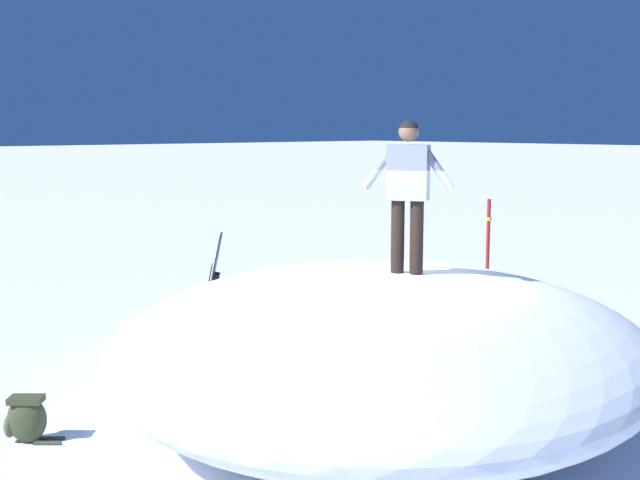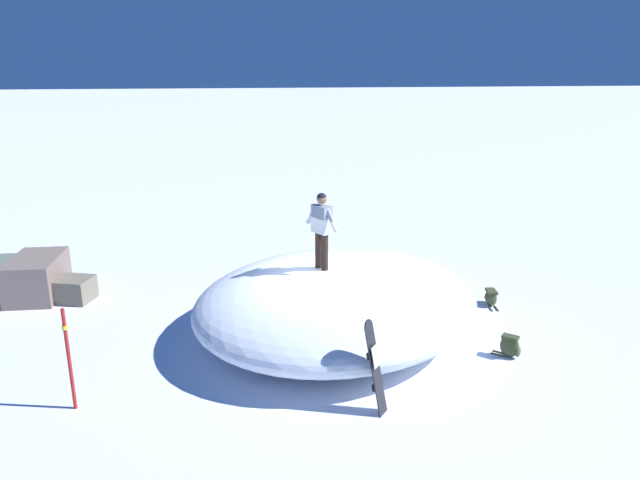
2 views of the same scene
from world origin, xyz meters
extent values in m
plane|color=white|center=(0.00, 0.00, 0.00)|extent=(240.00, 240.00, 0.00)
ellipsoid|color=white|center=(0.39, 0.13, 0.71)|extent=(8.30, 8.21, 1.43)
cylinder|color=black|center=(0.02, 0.29, 1.81)|extent=(0.14, 0.14, 0.76)
cylinder|color=black|center=(0.13, 0.12, 1.81)|extent=(0.14, 0.14, 0.76)
cube|color=#8C939E|center=(0.08, 0.21, 2.47)|extent=(0.41, 0.47, 0.57)
sphere|color=#936B4C|center=(0.08, 0.21, 2.89)|extent=(0.21, 0.21, 0.21)
cylinder|color=#8C939E|center=(-0.08, 0.46, 2.52)|extent=(0.26, 0.36, 0.47)
cylinder|color=#8C939E|center=(0.23, -0.05, 2.52)|extent=(0.26, 0.36, 0.47)
sphere|color=black|center=(0.08, 0.21, 2.91)|extent=(0.20, 0.20, 0.20)
cube|color=black|center=(0.52, -2.86, 0.73)|extent=(0.42, 0.41, 1.47)
cylinder|color=black|center=(0.40, -2.77, 1.47)|extent=(0.22, 0.25, 0.26)
cube|color=#B2B2B7|center=(0.51, -2.86, 1.00)|extent=(0.20, 0.22, 0.35)
cube|color=black|center=(0.45, -2.80, 1.00)|extent=(0.19, 0.20, 0.12)
cube|color=black|center=(0.53, -2.87, 0.47)|extent=(0.19, 0.20, 0.12)
ellipsoid|color=#383D23|center=(3.52, -1.41, 0.23)|extent=(0.42, 0.41, 0.45)
ellipsoid|color=#4B5131|center=(3.64, -1.51, 0.16)|extent=(0.19, 0.19, 0.22)
cube|color=#383D23|center=(3.52, -1.41, 0.42)|extent=(0.35, 0.34, 0.06)
cylinder|color=#383D23|center=(3.41, -1.23, 0.01)|extent=(0.22, 0.20, 0.04)
cylinder|color=#383D23|center=(3.33, -1.32, 0.01)|extent=(0.22, 0.20, 0.04)
cylinder|color=#A51E19|center=(-4.37, -2.09, 0.89)|extent=(0.06, 0.06, 1.78)
cylinder|color=yellow|center=(-4.37, -2.09, 1.46)|extent=(0.10, 0.10, 0.06)
camera|label=1|loc=(6.19, 5.80, 2.94)|focal=44.94mm
camera|label=2|loc=(-1.56, -11.15, 5.51)|focal=33.25mm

